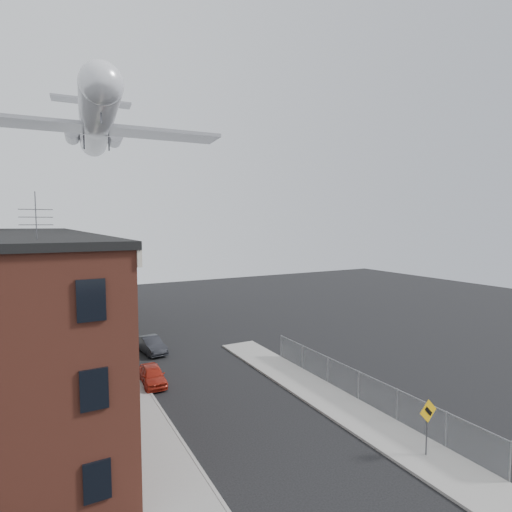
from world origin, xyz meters
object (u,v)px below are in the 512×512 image
(warning_sign, at_px, (428,419))
(car_mid, at_px, (151,345))
(airplane, at_px, (96,123))
(car_near, at_px, (153,375))
(utility_pole, at_px, (109,308))
(car_far, at_px, (110,320))
(street_tree, at_px, (97,301))

(warning_sign, xyz_separation_m, car_mid, (-7.58, 21.42, -1.20))
(airplane, bearing_deg, car_near, -84.43)
(utility_pole, xyz_separation_m, car_far, (2.00, 13.59, -4.13))
(car_near, height_order, car_mid, car_mid)
(car_near, relative_size, car_mid, 0.90)
(utility_pole, distance_m, airplane, 18.39)
(car_near, height_order, car_far, car_near)
(utility_pole, relative_size, airplane, 0.35)
(warning_sign, relative_size, car_near, 0.75)
(car_near, relative_size, car_far, 0.99)
(street_tree, relative_size, car_mid, 1.26)
(warning_sign, bearing_deg, car_near, 121.87)
(warning_sign, distance_m, car_mid, 22.76)
(utility_pole, height_order, airplane, airplane)
(warning_sign, height_order, airplane, airplane)
(car_mid, bearing_deg, car_far, 90.63)
(warning_sign, height_order, utility_pole, utility_pole)
(street_tree, relative_size, car_near, 1.40)
(airplane, bearing_deg, warning_sign, -69.94)
(warning_sign, distance_m, street_tree, 30.96)
(car_near, bearing_deg, airplane, 98.91)
(utility_pole, relative_size, street_tree, 1.73)
(car_near, bearing_deg, warning_sign, -54.79)
(airplane, bearing_deg, car_far, 71.81)
(utility_pole, xyz_separation_m, car_mid, (3.62, 2.40, -3.99))
(car_mid, relative_size, car_far, 1.10)
(street_tree, distance_m, airplane, 16.84)
(car_near, xyz_separation_m, airplane, (-1.37, 14.05, 19.65))
(car_mid, xyz_separation_m, car_far, (-1.62, 11.20, -0.14))
(car_far, bearing_deg, utility_pole, -94.33)
(street_tree, distance_m, car_mid, 8.67)
(utility_pole, height_order, car_far, utility_pole)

